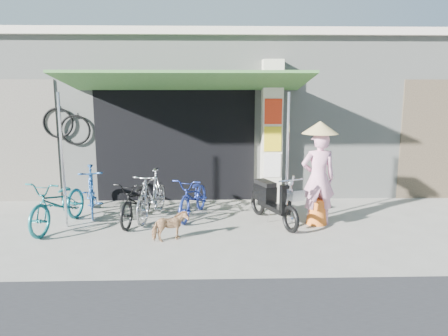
{
  "coord_description": "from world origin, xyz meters",
  "views": [
    {
      "loc": [
        -0.43,
        -6.75,
        2.44
      ],
      "look_at": [
        -0.2,
        1.0,
        1.0
      ],
      "focal_mm": 35.0,
      "sensor_mm": 36.0,
      "label": 1
    }
  ],
  "objects_px": {
    "street_dog": "(170,226)",
    "nun": "(318,174)",
    "bike_blue": "(91,190)",
    "bike_black": "(137,201)",
    "bike_navy": "(194,197)",
    "bike_silver": "(152,195)",
    "moped": "(272,200)",
    "bike_teal": "(59,203)"
  },
  "relations": [
    {
      "from": "street_dog",
      "to": "nun",
      "type": "height_order",
      "value": "nun"
    },
    {
      "from": "nun",
      "to": "street_dog",
      "type": "bearing_deg",
      "value": 15.22
    },
    {
      "from": "bike_blue",
      "to": "bike_black",
      "type": "relative_size",
      "value": 1.02
    },
    {
      "from": "street_dog",
      "to": "nun",
      "type": "xyz_separation_m",
      "value": [
        2.57,
        0.82,
        0.67
      ]
    },
    {
      "from": "street_dog",
      "to": "bike_blue",
      "type": "bearing_deg",
      "value": 21.43
    },
    {
      "from": "bike_black",
      "to": "bike_navy",
      "type": "xyz_separation_m",
      "value": [
        1.02,
        0.29,
        -0.0
      ]
    },
    {
      "from": "bike_silver",
      "to": "bike_blue",
      "type": "bearing_deg",
      "value": 174.64
    },
    {
      "from": "moped",
      "to": "nun",
      "type": "bearing_deg",
      "value": -29.2
    },
    {
      "from": "bike_navy",
      "to": "moped",
      "type": "relative_size",
      "value": 0.97
    },
    {
      "from": "moped",
      "to": "bike_silver",
      "type": "bearing_deg",
      "value": 150.09
    },
    {
      "from": "nun",
      "to": "bike_black",
      "type": "bearing_deg",
      "value": -6.01
    },
    {
      "from": "bike_teal",
      "to": "bike_navy",
      "type": "bearing_deg",
      "value": 26.77
    },
    {
      "from": "bike_black",
      "to": "street_dog",
      "type": "bearing_deg",
      "value": -45.49
    },
    {
      "from": "bike_silver",
      "to": "street_dog",
      "type": "relative_size",
      "value": 2.68
    },
    {
      "from": "bike_silver",
      "to": "moped",
      "type": "distance_m",
      "value": 2.24
    },
    {
      "from": "bike_blue",
      "to": "bike_silver",
      "type": "distance_m",
      "value": 1.27
    },
    {
      "from": "bike_silver",
      "to": "moped",
      "type": "height_order",
      "value": "bike_silver"
    },
    {
      "from": "bike_silver",
      "to": "street_dog",
      "type": "bearing_deg",
      "value": -57.36
    },
    {
      "from": "bike_black",
      "to": "nun",
      "type": "bearing_deg",
      "value": 6.8
    },
    {
      "from": "nun",
      "to": "moped",
      "type": "bearing_deg",
      "value": -9.15
    },
    {
      "from": "bike_blue",
      "to": "nun",
      "type": "height_order",
      "value": "nun"
    },
    {
      "from": "bike_blue",
      "to": "street_dog",
      "type": "distance_m",
      "value": 2.31
    },
    {
      "from": "bike_blue",
      "to": "bike_black",
      "type": "xyz_separation_m",
      "value": [
        0.97,
        -0.56,
        -0.07
      ]
    },
    {
      "from": "bike_silver",
      "to": "nun",
      "type": "bearing_deg",
      "value": 4.93
    },
    {
      "from": "bike_navy",
      "to": "street_dog",
      "type": "xyz_separation_m",
      "value": [
        -0.33,
        -1.32,
        -0.15
      ]
    },
    {
      "from": "bike_teal",
      "to": "moped",
      "type": "height_order",
      "value": "moped"
    },
    {
      "from": "bike_teal",
      "to": "bike_black",
      "type": "bearing_deg",
      "value": 25.32
    },
    {
      "from": "bike_black",
      "to": "moped",
      "type": "xyz_separation_m",
      "value": [
        2.46,
        -0.11,
        0.02
      ]
    },
    {
      "from": "bike_teal",
      "to": "moped",
      "type": "xyz_separation_m",
      "value": [
        3.77,
        0.19,
        -0.03
      ]
    },
    {
      "from": "bike_teal",
      "to": "moped",
      "type": "bearing_deg",
      "value": 15.37
    },
    {
      "from": "bike_blue",
      "to": "street_dog",
      "type": "xyz_separation_m",
      "value": [
        1.66,
        -1.58,
        -0.22
      ]
    },
    {
      "from": "street_dog",
      "to": "moped",
      "type": "height_order",
      "value": "moped"
    },
    {
      "from": "bike_silver",
      "to": "bike_navy",
      "type": "relative_size",
      "value": 1.02
    },
    {
      "from": "bike_black",
      "to": "bike_teal",
      "type": "bearing_deg",
      "value": -156.84
    },
    {
      "from": "bike_teal",
      "to": "bike_blue",
      "type": "distance_m",
      "value": 0.92
    },
    {
      "from": "bike_black",
      "to": "bike_silver",
      "type": "xyz_separation_m",
      "value": [
        0.24,
        0.18,
        0.07
      ]
    },
    {
      "from": "bike_silver",
      "to": "moped",
      "type": "xyz_separation_m",
      "value": [
        2.22,
        -0.29,
        -0.05
      ]
    },
    {
      "from": "bike_teal",
      "to": "bike_black",
      "type": "distance_m",
      "value": 1.34
    },
    {
      "from": "bike_black",
      "to": "nun",
      "type": "xyz_separation_m",
      "value": [
        3.26,
        -0.2,
        0.51
      ]
    },
    {
      "from": "bike_black",
      "to": "nun",
      "type": "distance_m",
      "value": 3.31
    },
    {
      "from": "street_dog",
      "to": "nun",
      "type": "relative_size",
      "value": 0.31
    },
    {
      "from": "bike_black",
      "to": "moped",
      "type": "distance_m",
      "value": 2.47
    }
  ]
}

